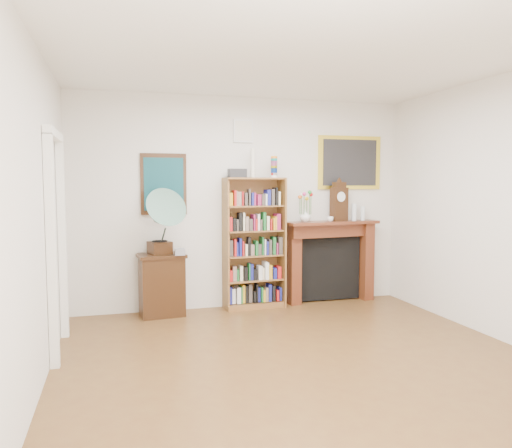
{
  "coord_description": "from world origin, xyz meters",
  "views": [
    {
      "loc": [
        -1.64,
        -3.99,
        1.67
      ],
      "look_at": [
        -0.07,
        1.6,
        1.19
      ],
      "focal_mm": 35.0,
      "sensor_mm": 36.0,
      "label": 1
    }
  ],
  "objects_px": {
    "teacup": "(330,219)",
    "mantel_clock": "(339,202)",
    "fireplace": "(330,254)",
    "bookshelf": "(254,236)",
    "flower_vase": "(305,216)",
    "bottle_right": "(363,213)",
    "bottle_left": "(354,212)",
    "side_cabinet": "(162,285)",
    "cd_stack": "(180,252)",
    "gramophone": "(160,217)"
  },
  "relations": [
    {
      "from": "teacup",
      "to": "mantel_clock",
      "type": "bearing_deg",
      "value": 23.48
    },
    {
      "from": "teacup",
      "to": "fireplace",
      "type": "bearing_deg",
      "value": 63.58
    },
    {
      "from": "bookshelf",
      "to": "flower_vase",
      "type": "height_order",
      "value": "bookshelf"
    },
    {
      "from": "bottle_right",
      "to": "mantel_clock",
      "type": "bearing_deg",
      "value": 180.0
    },
    {
      "from": "fireplace",
      "to": "bottle_right",
      "type": "height_order",
      "value": "bottle_right"
    },
    {
      "from": "mantel_clock",
      "to": "flower_vase",
      "type": "height_order",
      "value": "mantel_clock"
    },
    {
      "from": "bookshelf",
      "to": "bottle_left",
      "type": "distance_m",
      "value": 1.49
    },
    {
      "from": "bookshelf",
      "to": "side_cabinet",
      "type": "relative_size",
      "value": 2.56
    },
    {
      "from": "teacup",
      "to": "bottle_left",
      "type": "distance_m",
      "value": 0.41
    },
    {
      "from": "fireplace",
      "to": "bottle_left",
      "type": "distance_m",
      "value": 0.68
    },
    {
      "from": "side_cabinet",
      "to": "mantel_clock",
      "type": "height_order",
      "value": "mantel_clock"
    },
    {
      "from": "fireplace",
      "to": "bottle_left",
      "type": "bearing_deg",
      "value": -11.36
    },
    {
      "from": "cd_stack",
      "to": "flower_vase",
      "type": "relative_size",
      "value": 0.78
    },
    {
      "from": "side_cabinet",
      "to": "mantel_clock",
      "type": "relative_size",
      "value": 1.45
    },
    {
      "from": "gramophone",
      "to": "mantel_clock",
      "type": "xyz_separation_m",
      "value": [
        2.47,
        0.2,
        0.15
      ]
    },
    {
      "from": "side_cabinet",
      "to": "bottle_left",
      "type": "bearing_deg",
      "value": -3.32
    },
    {
      "from": "mantel_clock",
      "to": "bottle_left",
      "type": "bearing_deg",
      "value": -13.54
    },
    {
      "from": "cd_stack",
      "to": "fireplace",
      "type": "bearing_deg",
      "value": 7.65
    },
    {
      "from": "bookshelf",
      "to": "fireplace",
      "type": "xyz_separation_m",
      "value": [
        1.12,
        0.06,
        -0.3
      ]
    },
    {
      "from": "bottle_right",
      "to": "gramophone",
      "type": "bearing_deg",
      "value": -175.88
    },
    {
      "from": "bookshelf",
      "to": "flower_vase",
      "type": "bearing_deg",
      "value": -2.72
    },
    {
      "from": "cd_stack",
      "to": "mantel_clock",
      "type": "bearing_deg",
      "value": 6.4
    },
    {
      "from": "fireplace",
      "to": "bottle_left",
      "type": "xyz_separation_m",
      "value": [
        0.34,
        -0.03,
        0.59
      ]
    },
    {
      "from": "gramophone",
      "to": "bookshelf",
      "type": "bearing_deg",
      "value": -9.45
    },
    {
      "from": "fireplace",
      "to": "cd_stack",
      "type": "bearing_deg",
      "value": -178.25
    },
    {
      "from": "fireplace",
      "to": "cd_stack",
      "type": "distance_m",
      "value": 2.16
    },
    {
      "from": "side_cabinet",
      "to": "teacup",
      "type": "relative_size",
      "value": 9.07
    },
    {
      "from": "side_cabinet",
      "to": "teacup",
      "type": "distance_m",
      "value": 2.42
    },
    {
      "from": "mantel_clock",
      "to": "bottle_left",
      "type": "xyz_separation_m",
      "value": [
        0.23,
        0.0,
        -0.14
      ]
    },
    {
      "from": "cd_stack",
      "to": "mantel_clock",
      "type": "distance_m",
      "value": 2.33
    },
    {
      "from": "bookshelf",
      "to": "bottle_left",
      "type": "height_order",
      "value": "bookshelf"
    },
    {
      "from": "side_cabinet",
      "to": "mantel_clock",
      "type": "xyz_separation_m",
      "value": [
        2.45,
        0.09,
        1.01
      ]
    },
    {
      "from": "cd_stack",
      "to": "bottle_left",
      "type": "bearing_deg",
      "value": 5.85
    },
    {
      "from": "mantel_clock",
      "to": "teacup",
      "type": "relative_size",
      "value": 6.25
    },
    {
      "from": "flower_vase",
      "to": "bookshelf",
      "type": "bearing_deg",
      "value": -178.53
    },
    {
      "from": "mantel_clock",
      "to": "bottle_right",
      "type": "xyz_separation_m",
      "value": [
        0.37,
        -0.0,
        -0.16
      ]
    },
    {
      "from": "flower_vase",
      "to": "fireplace",
      "type": "bearing_deg",
      "value": 6.47
    },
    {
      "from": "side_cabinet",
      "to": "flower_vase",
      "type": "height_order",
      "value": "flower_vase"
    },
    {
      "from": "bottle_left",
      "to": "gramophone",
      "type": "bearing_deg",
      "value": -175.63
    },
    {
      "from": "fireplace",
      "to": "flower_vase",
      "type": "xyz_separation_m",
      "value": [
        -0.39,
        -0.04,
        0.55
      ]
    },
    {
      "from": "fireplace",
      "to": "cd_stack",
      "type": "xyz_separation_m",
      "value": [
        -2.13,
        -0.29,
        0.15
      ]
    },
    {
      "from": "side_cabinet",
      "to": "gramophone",
      "type": "relative_size",
      "value": 0.95
    },
    {
      "from": "bookshelf",
      "to": "side_cabinet",
      "type": "bearing_deg",
      "value": 178.85
    },
    {
      "from": "gramophone",
      "to": "cd_stack",
      "type": "distance_m",
      "value": 0.48
    },
    {
      "from": "mantel_clock",
      "to": "bottle_left",
      "type": "height_order",
      "value": "mantel_clock"
    },
    {
      "from": "gramophone",
      "to": "flower_vase",
      "type": "xyz_separation_m",
      "value": [
        1.97,
        0.19,
        -0.03
      ]
    },
    {
      "from": "mantel_clock",
      "to": "bottle_right",
      "type": "bearing_deg",
      "value": -14.04
    },
    {
      "from": "mantel_clock",
      "to": "bottle_right",
      "type": "height_order",
      "value": "mantel_clock"
    },
    {
      "from": "side_cabinet",
      "to": "teacup",
      "type": "xyz_separation_m",
      "value": [
        2.29,
        0.02,
        0.78
      ]
    },
    {
      "from": "bookshelf",
      "to": "mantel_clock",
      "type": "relative_size",
      "value": 3.71
    }
  ]
}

